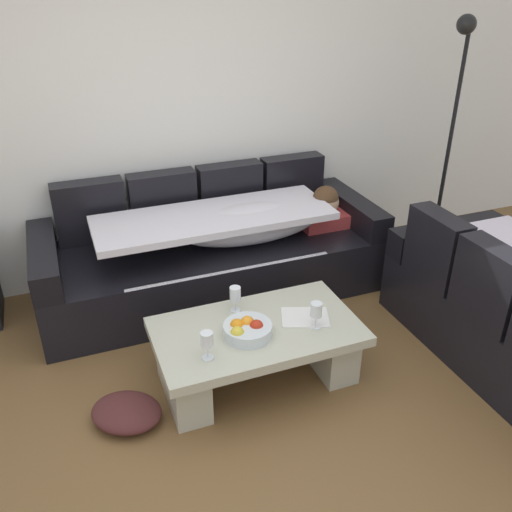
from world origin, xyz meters
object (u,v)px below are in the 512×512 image
(wine_glass_near_left, at_px, (207,341))
(crumpled_garment, at_px, (127,412))
(wine_glass_near_right, at_px, (316,311))
(wine_glass_far_back, at_px, (235,295))
(open_magazine, at_px, (305,317))
(floor_lamp, at_px, (451,129))
(fruit_bowl, at_px, (247,329))
(couch_along_wall, at_px, (218,252))
(coffee_table, at_px, (257,347))

(wine_glass_near_left, xyz_separation_m, crumpled_garment, (-0.45, 0.10, -0.44))
(wine_glass_near_right, xyz_separation_m, wine_glass_far_back, (-0.38, 0.33, 0.00))
(wine_glass_near_left, relative_size, open_magazine, 0.59)
(floor_lamp, bearing_deg, fruit_bowl, -154.23)
(couch_along_wall, height_order, fruit_bowl, couch_along_wall)
(coffee_table, xyz_separation_m, crumpled_garment, (-0.80, -0.07, -0.18))
(fruit_bowl, relative_size, wine_glass_near_left, 1.69)
(wine_glass_near_right, distance_m, wine_glass_far_back, 0.50)
(coffee_table, height_order, wine_glass_near_right, wine_glass_near_right)
(couch_along_wall, distance_m, fruit_bowl, 1.15)
(fruit_bowl, bearing_deg, couch_along_wall, 80.80)
(open_magazine, bearing_deg, fruit_bowl, -154.57)
(couch_along_wall, xyz_separation_m, crumpled_garment, (-0.90, -1.15, -0.27))
(wine_glass_near_right, xyz_separation_m, crumpled_garment, (-1.12, 0.05, -0.44))
(wine_glass_near_left, bearing_deg, couch_along_wall, 70.16)
(open_magazine, distance_m, floor_lamp, 2.09)
(wine_glass_near_right, bearing_deg, open_magazine, 97.99)
(open_magazine, bearing_deg, floor_lamp, 50.25)
(wine_glass_near_right, height_order, wine_glass_far_back, same)
(wine_glass_near_right, bearing_deg, fruit_bowl, 169.72)
(coffee_table, height_order, wine_glass_far_back, wine_glass_far_back)
(couch_along_wall, xyz_separation_m, wine_glass_near_right, (0.21, -1.21, 0.17))
(fruit_bowl, bearing_deg, open_magazine, 4.96)
(wine_glass_near_right, bearing_deg, crumpled_garment, 177.30)
(wine_glass_near_left, distance_m, crumpled_garment, 0.64)
(wine_glass_near_left, bearing_deg, wine_glass_near_right, 3.69)
(coffee_table, relative_size, wine_glass_near_right, 7.23)
(coffee_table, bearing_deg, open_magazine, -3.11)
(wine_glass_near_left, distance_m, open_magazine, 0.68)
(coffee_table, bearing_deg, wine_glass_near_right, -21.00)
(fruit_bowl, height_order, floor_lamp, floor_lamp)
(open_magazine, bearing_deg, crumpled_garment, -156.79)
(wine_glass_far_back, relative_size, crumpled_garment, 0.42)
(fruit_bowl, height_order, wine_glass_far_back, wine_glass_far_back)
(couch_along_wall, relative_size, coffee_table, 2.10)
(crumpled_garment, bearing_deg, wine_glass_near_left, -11.91)
(fruit_bowl, distance_m, wine_glass_far_back, 0.27)
(couch_along_wall, height_order, crumpled_garment, couch_along_wall)
(coffee_table, relative_size, open_magazine, 4.29)
(couch_along_wall, relative_size, fruit_bowl, 9.01)
(wine_glass_near_left, relative_size, floor_lamp, 0.09)
(open_magazine, xyz_separation_m, crumpled_garment, (-1.10, -0.05, -0.33))
(wine_glass_near_right, distance_m, open_magazine, 0.15)
(couch_along_wall, height_order, wine_glass_near_left, couch_along_wall)
(wine_glass_far_back, height_order, open_magazine, wine_glass_far_back)
(coffee_table, bearing_deg, floor_lamp, 25.52)
(floor_lamp, bearing_deg, couch_along_wall, 176.10)
(wine_glass_far_back, distance_m, open_magazine, 0.44)
(wine_glass_far_back, bearing_deg, wine_glass_near_right, -41.31)
(couch_along_wall, bearing_deg, open_magazine, -79.72)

